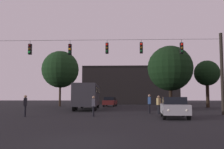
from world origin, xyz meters
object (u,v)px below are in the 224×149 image
Objects in this scene: pedestrian_near_bus at (25,104)px; tree_right_far at (207,73)px; car_far_left at (110,102)px; tree_behind_building at (60,69)px; pedestrian_crossing_center at (159,104)px; pedestrian_crossing_right at (93,105)px; city_bus at (88,94)px; pedestrian_crossing_left at (149,103)px; tree_left_silhouette at (170,68)px; car_near_right at (174,107)px.

pedestrian_near_bus is 0.24× the size of tree_right_far.
tree_behind_building reaches higher than car_far_left.
pedestrian_crossing_center is 1.03× the size of pedestrian_crossing_right.
pedestrian_crossing_right is at bearing 4.93° from pedestrian_near_bus.
tree_behind_building reaches higher than city_bus.
pedestrian_crossing_right is 5.28m from pedestrian_near_bus.
city_bus is 10.51m from pedestrian_crossing_left.
pedestrian_near_bus is at bearing -131.63° from tree_left_silhouette.
pedestrian_near_bus is at bearing -175.07° from pedestrian_crossing_right.
pedestrian_crossing_center is at bearing -121.17° from tree_right_far.
tree_right_far reaches higher than pedestrian_crossing_center.
tree_right_far is at bearing -12.88° from car_far_left.
pedestrian_near_bus is (-5.26, -0.45, 0.04)m from pedestrian_crossing_right.
tree_behind_building is at bearing 124.59° from pedestrian_crossing_left.
car_near_right is 11.32m from pedestrian_near_bus.
tree_right_far is at bearing 55.49° from pedestrian_crossing_left.
tree_right_far is (9.20, 15.20, 4.05)m from pedestrian_crossing_center.
tree_right_far is (19.96, 18.76, 4.03)m from pedestrian_near_bus.
car_far_left is 2.80× the size of pedestrian_crossing_right.
tree_behind_building is 1.33× the size of tree_right_far.
car_far_left is 2.68× the size of pedestrian_near_bus.
tree_right_far reaches higher than car_near_right.
car_far_left is 19.22m from pedestrian_crossing_center.
pedestrian_crossing_center is at bearing -45.20° from pedestrian_crossing_left.
tree_left_silhouette is (8.81, 15.38, 4.54)m from pedestrian_crossing_right.
tree_left_silhouette is at bearing 70.63° from pedestrian_crossing_left.
car_far_left is at bearing 167.12° from tree_right_far.
pedestrian_crossing_center is 0.24× the size of tree_right_far.
car_near_right is 5.26m from pedestrian_crossing_left.
car_near_right is 0.65× the size of tree_right_far.
pedestrian_crossing_left is at bearing -55.41° from tree_behind_building.
tree_behind_building reaches higher than pedestrian_crossing_left.
tree_behind_building reaches higher than tree_right_far.
city_bus is 11.57m from pedestrian_crossing_center.
city_bus is at bearing -60.47° from tree_behind_building.
pedestrian_near_bus is 21.65m from tree_left_silhouette.
pedestrian_near_bus is at bearing -83.12° from tree_behind_building.
tree_right_far is (14.70, 18.31, 4.08)m from pedestrian_crossing_right.
car_near_right is 17.49m from tree_left_silhouette.
pedestrian_near_bus is at bearing -156.75° from pedestrian_crossing_left.
car_near_right is (8.07, -13.08, -1.07)m from city_bus.
pedestrian_crossing_center is at bearing 29.43° from pedestrian_crossing_right.
pedestrian_near_bus reaches higher than pedestrian_crossing_center.
pedestrian_crossing_right is 24.32m from tree_behind_building.
pedestrian_crossing_center is at bearing 18.29° from pedestrian_near_bus.
car_far_left is 0.52× the size of tree_left_silhouette.
car_near_right is 2.53× the size of pedestrian_crossing_left.
tree_right_far is at bearing -10.14° from tree_behind_building.
city_bus is 1.61× the size of tree_right_far.
car_far_left is 0.65× the size of tree_right_far.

